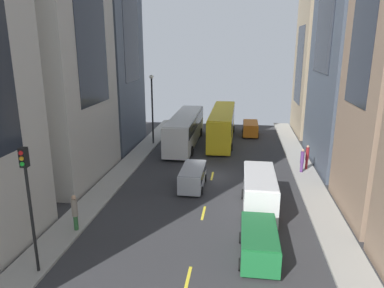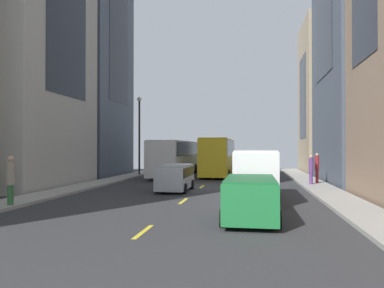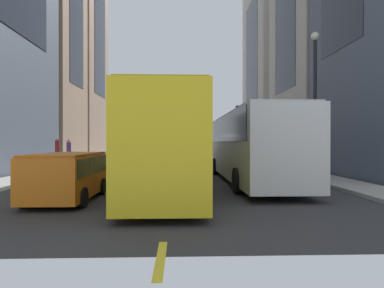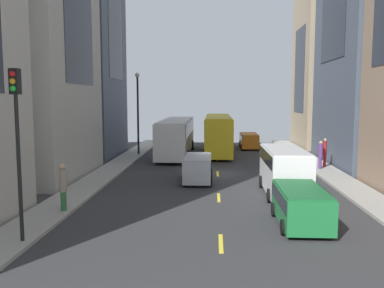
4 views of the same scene
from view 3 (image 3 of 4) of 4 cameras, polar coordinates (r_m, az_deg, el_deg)
name	(u,v)px [view 3 (image 3 of 4)]	position (r m, az deg, el deg)	size (l,w,h in m)	color
ground_plane	(175,168)	(26.94, -2.80, -3.93)	(41.76, 41.76, 0.00)	#333335
sidewalk_west	(276,167)	(27.97, 13.55, -3.63)	(2.04, 44.00, 0.15)	#9E9B93
sidewalk_east	(72,167)	(28.14, -19.04, -3.61)	(2.04, 44.00, 0.15)	#9E9B93
lane_stripe_0	(177,157)	(47.91, -2.51, -2.09)	(0.16, 2.00, 0.01)	yellow
lane_stripe_1	(176,159)	(40.92, -2.57, -2.49)	(0.16, 2.00, 0.01)	yellow
lane_stripe_2	(176,163)	(33.93, -2.66, -3.06)	(0.16, 2.00, 0.01)	yellow
lane_stripe_3	(175,168)	(26.94, -2.80, -3.92)	(0.16, 2.00, 0.01)	yellow
lane_stripe_4	(174,177)	(19.97, -3.03, -5.38)	(0.16, 2.00, 0.01)	yellow
lane_stripe_5	(171,196)	(13.02, -3.51, -8.41)	(0.16, 2.00, 0.01)	yellow
lane_stripe_6	(161,259)	(6.19, -5.15, -18.21)	(0.16, 2.00, 0.01)	yellow
building_west_0	(278,57)	(44.82, 13.90, 13.55)	(6.61, 11.85, 24.56)	#B7B2A8
building_west_1	(326,0)	(33.37, 21.04, 21.15)	(7.04, 9.93, 27.76)	#B7B2A8
building_east_0	(59,17)	(46.62, -20.91, 18.73)	(9.74, 9.84, 33.51)	#937760
city_bus_white	(249,142)	(17.66, 9.27, 0.39)	(2.80, 12.99, 3.35)	silver
streetcar_yellow	(169,139)	(14.85, -3.85, 0.86)	(2.70, 13.58, 3.59)	yellow
delivery_van_white	(137,147)	(33.22, -8.91, -0.53)	(2.25, 5.72, 2.58)	white
car_silver_0	(191,154)	(29.60, -0.20, -1.68)	(1.87, 4.20, 1.64)	#B7BABF
car_orange_1	(67,173)	(12.54, -19.68, -4.44)	(1.94, 4.24, 1.60)	orange
car_green_2	(145,152)	(38.71, -7.60, -1.27)	(2.04, 4.12, 1.60)	#1E7238
pedestrian_crossing_mid	(57,152)	(25.80, -21.15, -1.18)	(0.29, 0.29, 2.17)	maroon
pedestrian_waiting_curb	(69,152)	(26.41, -19.46, -1.30)	(0.32, 0.32, 2.06)	#593372
pedestrian_crossing_near	(243,148)	(37.97, 8.32, -0.71)	(0.35, 0.35, 2.19)	#336B38
traffic_light_near_corner	(237,122)	(42.05, 7.36, 3.62)	(0.32, 0.44, 6.20)	black
streetlamp_near	(315,89)	(19.31, 19.45, 8.43)	(0.44, 0.44, 7.52)	black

